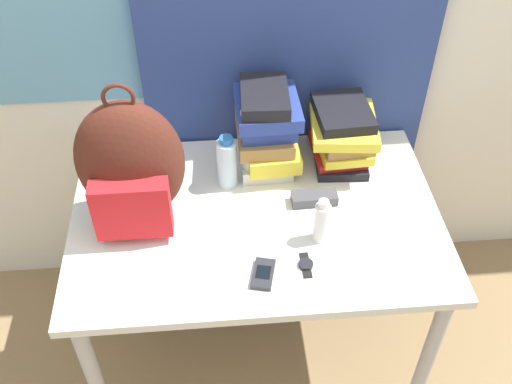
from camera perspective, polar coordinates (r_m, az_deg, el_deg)
name	(u,v)px	position (r m, az deg, el deg)	size (l,w,h in m)	color
curtain_blue	(291,2)	(1.99, 3.38, 17.63)	(1.01, 0.04, 2.50)	navy
desk	(256,233)	(2.00, 0.00, -3.93)	(1.19, 0.80, 0.73)	silver
backpack	(131,167)	(1.83, -11.86, 2.39)	(0.33, 0.24, 0.49)	#512319
book_stack_left	(266,129)	(2.03, 1.00, 6.04)	(0.21, 0.28, 0.31)	silver
book_stack_center	(342,134)	(2.09, 8.20, 5.47)	(0.24, 0.28, 0.22)	black
water_bottle	(227,163)	(1.98, -2.77, 2.80)	(0.07, 0.07, 0.20)	silver
sports_bottle	(253,144)	(1.98, -0.26, 4.62)	(0.08, 0.08, 0.29)	white
sunscreen_bottle	(322,222)	(1.82, 6.29, -2.83)	(0.05, 0.05, 0.16)	white
cell_phone	(262,274)	(1.76, 0.60, -7.82)	(0.08, 0.12, 0.02)	#2D2D33
sunglasses_case	(314,198)	(1.97, 5.57, -0.61)	(0.15, 0.06, 0.04)	#47474C
wristwatch	(306,265)	(1.79, 4.77, -6.91)	(0.04, 0.10, 0.01)	black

